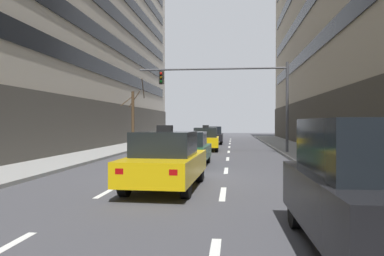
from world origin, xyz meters
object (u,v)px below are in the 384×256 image
car_driving_1 (213,135)px  taxi_driving_3 (206,139)px  pedestrian_1 (328,140)px  pedestrian_0 (367,148)px  taxi_driving_0 (166,160)px  car_parked_0 (364,186)px  street_tree_0 (133,116)px  car_driving_2 (189,149)px  traffic_signal_0 (237,88)px

car_driving_1 → taxi_driving_3: (-0.06, -8.41, -0.00)m
taxi_driving_3 → pedestrian_1: bearing=-33.9°
pedestrian_0 → car_driving_1: bearing=109.0°
taxi_driving_0 → car_driving_1: bearing=89.7°
car_driving_1 → pedestrian_1: bearing=-61.7°
car_driving_1 → taxi_driving_3: taxi_driving_3 is taller
taxi_driving_0 → car_parked_0: size_ratio=1.10×
car_driving_1 → taxi_driving_3: size_ratio=0.99×
taxi_driving_0 → street_tree_0: bearing=108.1°
taxi_driving_3 → pedestrian_1: (7.19, -4.84, 0.19)m
car_driving_1 → car_parked_0: bearing=-82.5°
street_tree_0 → pedestrian_0: street_tree_0 is taller
car_driving_2 → pedestrian_1: size_ratio=2.80×
car_driving_1 → street_tree_0: (-6.15, -5.41, 1.69)m
street_tree_0 → pedestrian_1: street_tree_0 is taller
car_driving_2 → pedestrian_0: pedestrian_0 is taller
car_driving_1 → pedestrian_0: bearing=-71.0°
car_driving_2 → taxi_driving_3: size_ratio=0.95×
car_driving_1 → car_parked_0: size_ratio=1.04×
traffic_signal_0 → pedestrian_0: bearing=-62.5°
car_driving_1 → pedestrian_1: (7.13, -13.25, 0.19)m
car_parked_0 → pedestrian_1: car_parked_0 is taller
car_parked_0 → taxi_driving_3: bearing=100.6°
taxi_driving_0 → car_driving_1: (0.14, 23.79, -0.04)m
taxi_driving_0 → pedestrian_0: (7.02, 3.80, 0.18)m
taxi_driving_3 → traffic_signal_0: 4.70m
taxi_driving_3 → street_tree_0: bearing=153.7°
taxi_driving_3 → car_parked_0: size_ratio=1.04×
traffic_signal_0 → pedestrian_0: 10.76m
pedestrian_0 → pedestrian_1: (0.25, 6.74, -0.02)m
car_driving_2 → pedestrian_0: (7.04, -2.10, 0.25)m
pedestrian_0 → traffic_signal_0: bearing=117.5°
car_parked_0 → pedestrian_1: (3.35, 15.62, -0.01)m
taxi_driving_3 → car_parked_0: (3.84, -20.45, 0.20)m
street_tree_0 → pedestrian_1: bearing=-30.6°
car_driving_1 → pedestrian_0: pedestrian_0 is taller
car_parked_0 → traffic_signal_0: traffic_signal_0 is taller
taxi_driving_0 → pedestrian_1: size_ratio=3.08×
pedestrian_0 → taxi_driving_0: bearing=-151.5°
pedestrian_1 → car_driving_2: bearing=-147.5°
taxi_driving_0 → street_tree_0: street_tree_0 is taller
taxi_driving_0 → car_parked_0: car_parked_0 is taller
taxi_driving_3 → traffic_signal_0: bearing=-48.3°
car_driving_2 → car_parked_0: car_parked_0 is taller
taxi_driving_0 → taxi_driving_3: size_ratio=1.05×
taxi_driving_0 → traffic_signal_0: 13.54m
pedestrian_1 → traffic_signal_0: bearing=154.5°
street_tree_0 → car_driving_1: bearing=41.3°
taxi_driving_0 → pedestrian_0: bearing=28.5°
car_parked_0 → pedestrian_1: size_ratio=2.81×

